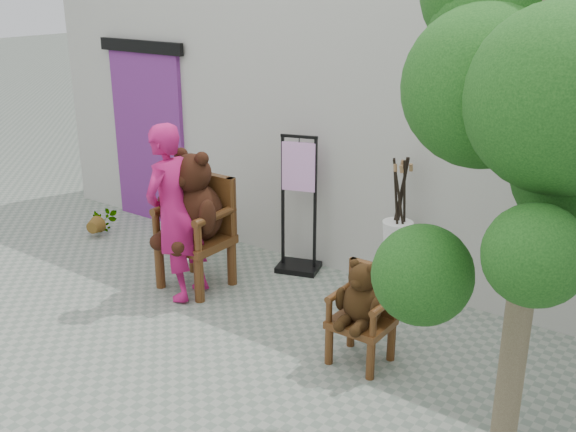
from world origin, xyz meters
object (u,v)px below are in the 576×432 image
object	(u,v)px
person	(175,213)
display_stand	(299,220)
chair_big	(194,211)
stool_bucket	(397,238)
tree	(553,63)
cafe_table	(188,220)
chair_small	(363,304)

from	to	relation	value
person	display_stand	distance (m)	1.39
chair_big	stool_bucket	bearing A→B (deg)	27.61
display_stand	tree	world-z (taller)	tree
cafe_table	tree	size ratio (longest dim) A/B	0.20
person	cafe_table	xyz separation A→B (m)	(-0.61, 0.80, -0.43)
chair_small	display_stand	xyz separation A→B (m)	(-1.50, 1.21, 0.05)
chair_small	display_stand	world-z (taller)	display_stand
stool_bucket	tree	size ratio (longest dim) A/B	0.41
person	stool_bucket	xyz separation A→B (m)	(1.82, 1.21, -0.23)
chair_big	person	xyz separation A→B (m)	(-0.01, -0.26, 0.05)
chair_big	tree	xyz separation A→B (m)	(3.44, -0.50, 1.76)
person	tree	size ratio (longest dim) A/B	0.50
chair_big	chair_small	size ratio (longest dim) A/B	1.60
display_stand	chair_big	bearing A→B (deg)	-142.11
chair_big	tree	distance (m)	3.90
cafe_table	display_stand	xyz separation A→B (m)	(1.25, 0.40, 0.14)
chair_big	display_stand	xyz separation A→B (m)	(0.63, 0.94, -0.24)
cafe_table	stool_bucket	distance (m)	2.47
chair_big	cafe_table	world-z (taller)	chair_big
chair_small	chair_big	bearing A→B (deg)	172.68
chair_big	person	bearing A→B (deg)	-91.89
chair_small	cafe_table	bearing A→B (deg)	163.55
display_stand	cafe_table	bearing A→B (deg)	179.57
cafe_table	display_stand	bearing A→B (deg)	17.74
chair_big	person	size ratio (longest dim) A/B	0.84
chair_small	stool_bucket	xyz separation A→B (m)	(-0.32, 1.22, 0.11)
chair_small	person	size ratio (longest dim) A/B	0.52
chair_big	person	distance (m)	0.27
cafe_table	chair_small	bearing A→B (deg)	-16.45
person	cafe_table	world-z (taller)	person
tree	display_stand	bearing A→B (deg)	152.91
chair_small	person	bearing A→B (deg)	179.69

